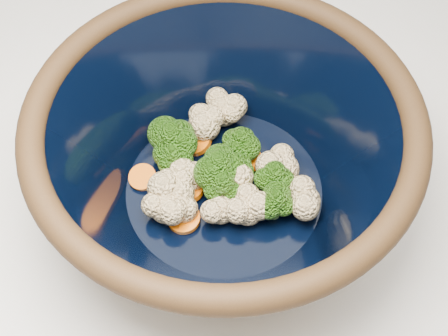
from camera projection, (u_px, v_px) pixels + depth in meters
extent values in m
cube|color=white|center=(240.00, 306.00, 1.04)|extent=(1.20, 1.20, 0.90)
cylinder|color=black|center=(224.00, 204.00, 0.62)|extent=(0.20, 0.20, 0.01)
torus|color=black|center=(224.00, 120.00, 0.51)|extent=(0.34, 0.34, 0.02)
cylinder|color=black|center=(224.00, 190.00, 0.60)|extent=(0.19, 0.19, 0.00)
cylinder|color=#608442|center=(240.00, 153.00, 0.61)|extent=(0.01, 0.01, 0.02)
ellipsoid|color=#3D6A14|center=(241.00, 140.00, 0.60)|extent=(0.04, 0.04, 0.03)
cylinder|color=#608442|center=(173.00, 152.00, 0.61)|extent=(0.01, 0.01, 0.02)
ellipsoid|color=#3D6A14|center=(172.00, 136.00, 0.59)|extent=(0.04, 0.04, 0.04)
cylinder|color=#608442|center=(273.00, 186.00, 0.59)|extent=(0.01, 0.01, 0.02)
ellipsoid|color=#3D6A14|center=(275.00, 174.00, 0.58)|extent=(0.04, 0.04, 0.03)
cylinder|color=#608442|center=(274.00, 211.00, 0.58)|extent=(0.01, 0.01, 0.02)
ellipsoid|color=#3D6A14|center=(276.00, 200.00, 0.56)|extent=(0.03, 0.03, 0.03)
cylinder|color=#608442|center=(175.00, 167.00, 0.61)|extent=(0.01, 0.01, 0.02)
ellipsoid|color=#3D6A14|center=(173.00, 155.00, 0.59)|extent=(0.03, 0.03, 0.03)
cylinder|color=#608442|center=(219.00, 179.00, 0.60)|extent=(0.01, 0.01, 0.02)
ellipsoid|color=#3D6A14|center=(219.00, 165.00, 0.58)|extent=(0.04, 0.04, 0.04)
cylinder|color=#608442|center=(233.00, 178.00, 0.60)|extent=(0.01, 0.01, 0.02)
ellipsoid|color=#3D6A14|center=(234.00, 166.00, 0.58)|extent=(0.04, 0.04, 0.03)
cylinder|color=#608442|center=(223.00, 196.00, 0.59)|extent=(0.01, 0.01, 0.02)
ellipsoid|color=#3D6A14|center=(223.00, 184.00, 0.57)|extent=(0.04, 0.04, 0.03)
sphere|color=#FBEBAD|center=(166.00, 207.00, 0.57)|extent=(0.03, 0.03, 0.03)
sphere|color=#FBEBAD|center=(248.00, 209.00, 0.57)|extent=(0.03, 0.03, 0.03)
sphere|color=#FBEBAD|center=(177.00, 193.00, 0.58)|extent=(0.03, 0.03, 0.03)
sphere|color=#FBEBAD|center=(231.00, 173.00, 0.59)|extent=(0.03, 0.03, 0.03)
sphere|color=#FBEBAD|center=(305.00, 201.00, 0.58)|extent=(0.03, 0.03, 0.03)
sphere|color=#FBEBAD|center=(282.00, 169.00, 0.59)|extent=(0.03, 0.03, 0.03)
sphere|color=#FBEBAD|center=(223.00, 110.00, 0.63)|extent=(0.03, 0.03, 0.03)
sphere|color=#FBEBAD|center=(184.00, 209.00, 0.57)|extent=(0.03, 0.03, 0.03)
sphere|color=#FBEBAD|center=(204.00, 126.00, 0.62)|extent=(0.03, 0.03, 0.03)
sphere|color=#FBEBAD|center=(221.00, 210.00, 0.57)|extent=(0.03, 0.03, 0.03)
sphere|color=#FBEBAD|center=(192.00, 176.00, 0.59)|extent=(0.03, 0.03, 0.03)
sphere|color=#FBEBAD|center=(224.00, 183.00, 0.59)|extent=(0.03, 0.03, 0.03)
cylinder|color=orange|center=(224.00, 186.00, 0.60)|extent=(0.03, 0.03, 0.01)
cylinder|color=orange|center=(188.00, 190.00, 0.59)|extent=(0.03, 0.03, 0.01)
cylinder|color=orange|center=(196.00, 141.00, 0.63)|extent=(0.03, 0.03, 0.01)
cylinder|color=orange|center=(184.00, 218.00, 0.58)|extent=(0.03, 0.03, 0.01)
cylinder|color=orange|center=(143.00, 177.00, 0.60)|extent=(0.03, 0.03, 0.01)
cylinder|color=orange|center=(248.00, 160.00, 0.61)|extent=(0.03, 0.03, 0.01)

